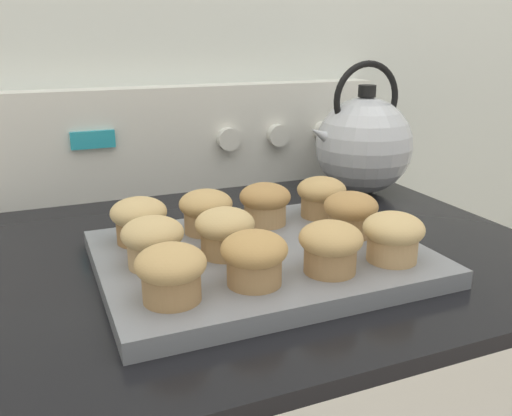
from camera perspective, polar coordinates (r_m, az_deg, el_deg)
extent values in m
cube|color=silver|center=(1.03, -8.69, 19.98)|extent=(8.00, 0.05, 2.40)
cube|color=black|center=(0.76, -0.93, -4.12)|extent=(0.76, 0.65, 0.02)
cube|color=silver|center=(1.00, -7.34, 7.29)|extent=(0.74, 0.05, 0.19)
cube|color=teal|center=(0.94, -16.80, 6.90)|extent=(0.07, 0.01, 0.03)
cylinder|color=silver|center=(0.99, -2.92, 7.26)|extent=(0.04, 0.02, 0.04)
cylinder|color=silver|center=(1.02, 2.35, 7.65)|extent=(0.04, 0.02, 0.04)
cylinder|color=silver|center=(1.07, 7.22, 7.96)|extent=(0.04, 0.02, 0.04)
cube|color=slate|center=(0.67, 0.50, -5.26)|extent=(0.39, 0.30, 0.02)
cylinder|color=#A37A4C|center=(0.54, -8.86, -7.99)|extent=(0.06, 0.06, 0.03)
ellipsoid|color=tan|center=(0.53, -8.98, -5.78)|extent=(0.07, 0.07, 0.04)
cylinder|color=#A37A4C|center=(0.57, -0.18, -6.46)|extent=(0.06, 0.06, 0.03)
ellipsoid|color=tan|center=(0.56, -0.19, -4.34)|extent=(0.07, 0.07, 0.04)
cylinder|color=#A37A4C|center=(0.61, 7.79, -5.21)|extent=(0.06, 0.06, 0.03)
ellipsoid|color=tan|center=(0.60, 7.88, -3.19)|extent=(0.07, 0.07, 0.04)
cylinder|color=tan|center=(0.65, 14.14, -4.00)|extent=(0.06, 0.06, 0.03)
ellipsoid|color=tan|center=(0.64, 14.30, -2.10)|extent=(0.07, 0.07, 0.04)
cylinder|color=tan|center=(0.62, -10.73, -4.60)|extent=(0.06, 0.06, 0.03)
ellipsoid|color=tan|center=(0.62, -10.85, -2.64)|extent=(0.07, 0.07, 0.04)
cylinder|color=tan|center=(0.65, -3.26, -3.58)|extent=(0.06, 0.06, 0.03)
ellipsoid|color=tan|center=(0.64, -3.30, -1.67)|extent=(0.07, 0.07, 0.04)
cylinder|color=#A37A4C|center=(0.72, 9.86, -1.55)|extent=(0.06, 0.06, 0.03)
ellipsoid|color=#B2844C|center=(0.71, 9.96, 0.18)|extent=(0.07, 0.07, 0.04)
cylinder|color=olive|center=(0.70, -12.14, -2.22)|extent=(0.06, 0.06, 0.03)
ellipsoid|color=tan|center=(0.69, -12.26, -0.44)|extent=(0.07, 0.07, 0.04)
cylinder|color=tan|center=(0.72, -5.26, -1.29)|extent=(0.06, 0.06, 0.03)
ellipsoid|color=tan|center=(0.71, -5.32, 0.44)|extent=(0.07, 0.07, 0.04)
cylinder|color=tan|center=(0.75, 0.96, -0.47)|extent=(0.06, 0.06, 0.03)
ellipsoid|color=#B2844C|center=(0.74, 0.97, 1.21)|extent=(0.07, 0.07, 0.04)
cylinder|color=tan|center=(0.79, 6.86, 0.31)|extent=(0.06, 0.06, 0.03)
ellipsoid|color=tan|center=(0.78, 6.92, 1.91)|extent=(0.07, 0.07, 0.04)
sphere|color=silver|center=(0.98, 11.27, 6.45)|extent=(0.17, 0.17, 0.17)
cylinder|color=black|center=(0.97, 11.61, 11.98)|extent=(0.03, 0.03, 0.02)
cone|color=silver|center=(0.94, 7.35, 7.43)|extent=(0.08, 0.04, 0.06)
torus|color=black|center=(0.97, 11.56, 11.14)|extent=(0.13, 0.01, 0.13)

